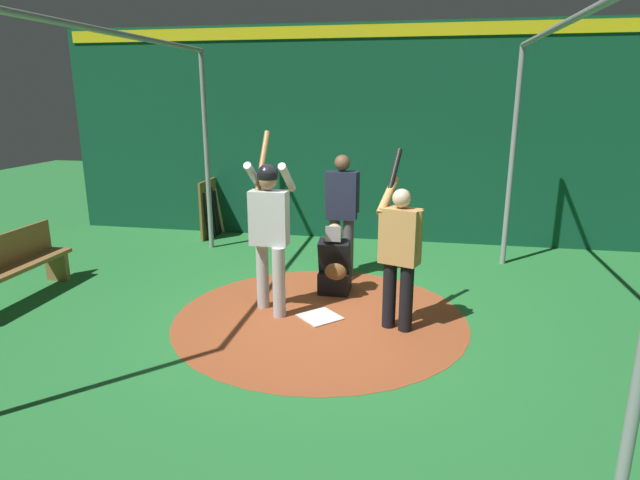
% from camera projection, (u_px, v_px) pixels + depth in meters
% --- Properties ---
extents(ground_plane, '(26.86, 26.86, 0.00)m').
position_uv_depth(ground_plane, '(320.00, 318.00, 6.25)').
color(ground_plane, '#287A38').
extents(dirt_circle, '(3.44, 3.44, 0.01)m').
position_uv_depth(dirt_circle, '(320.00, 317.00, 6.25)').
color(dirt_circle, '#9E4C28').
rests_on(dirt_circle, ground).
extents(home_plate, '(0.59, 0.59, 0.01)m').
position_uv_depth(home_plate, '(320.00, 317.00, 6.24)').
color(home_plate, white).
rests_on(home_plate, dirt_circle).
extents(batter, '(0.68, 0.49, 2.13)m').
position_uv_depth(batter, '(269.00, 224.00, 6.15)').
color(batter, '#B3B3B7').
rests_on(batter, ground).
extents(catcher, '(0.58, 0.40, 0.94)m').
position_uv_depth(catcher, '(335.00, 266.00, 6.94)').
color(catcher, black).
rests_on(catcher, ground).
extents(umpire, '(0.22, 0.49, 1.75)m').
position_uv_depth(umpire, '(342.00, 209.00, 7.45)').
color(umpire, '#4C4C51').
rests_on(umpire, ground).
extents(visitor, '(0.64, 0.51, 1.97)m').
position_uv_depth(visitor, '(399.00, 250.00, 5.73)').
color(visitor, black).
rests_on(visitor, ground).
extents(back_wall, '(0.23, 10.86, 3.71)m').
position_uv_depth(back_wall, '(360.00, 134.00, 9.31)').
color(back_wall, '#0F472D').
rests_on(back_wall, ground).
extents(cage_frame, '(5.29, 4.88, 3.25)m').
position_uv_depth(cage_frame, '(320.00, 125.00, 5.66)').
color(cage_frame, gray).
rests_on(cage_frame, ground).
extents(bat_rack, '(1.18, 0.19, 1.05)m').
position_uv_depth(bat_rack, '(214.00, 208.00, 9.93)').
color(bat_rack, olive).
rests_on(bat_rack, ground).
extents(bench, '(1.86, 0.36, 0.85)m').
position_uv_depth(bench, '(8.00, 267.00, 6.64)').
color(bench, olive).
rests_on(bench, ground).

